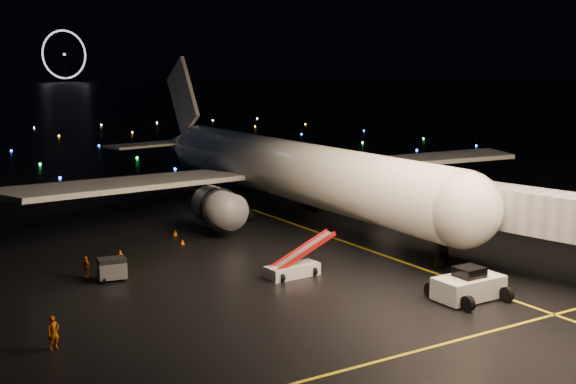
% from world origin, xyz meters
% --- Properties ---
extents(lane_centre, '(0.25, 80.00, 0.02)m').
position_xyz_m(lane_centre, '(12.00, 15.00, 0.01)').
color(lane_centre, yellow).
rests_on(lane_centre, ground).
extents(lane_cross, '(60.00, 0.25, 0.02)m').
position_xyz_m(lane_cross, '(-5.00, -10.00, 0.01)').
color(lane_cross, yellow).
rests_on(lane_cross, ground).
extents(airliner, '(58.10, 55.21, 16.42)m').
position_xyz_m(airliner, '(13.05, 26.67, 8.21)').
color(airliner, white).
rests_on(airliner, ground).
extents(pushback_tug, '(4.66, 2.46, 2.21)m').
position_xyz_m(pushback_tug, '(9.64, -5.03, 1.11)').
color(pushback_tug, silver).
rests_on(pushback_tug, ground).
extents(belt_loader, '(6.00, 1.97, 2.87)m').
position_xyz_m(belt_loader, '(2.49, 5.51, 1.43)').
color(belt_loader, silver).
rests_on(belt_loader, ground).
extents(crew_a, '(0.78, 0.61, 1.88)m').
position_xyz_m(crew_a, '(-15.83, 0.52, 0.94)').
color(crew_a, orange).
rests_on(crew_a, ground).
extents(crew_c, '(0.69, 1.00, 1.57)m').
position_xyz_m(crew_c, '(-10.44, 13.24, 0.79)').
color(crew_c, orange).
rests_on(crew_c, ground).
extents(safety_cone_0, '(0.50, 0.50, 0.44)m').
position_xyz_m(safety_cone_0, '(-0.53, 18.75, 0.22)').
color(safety_cone_0, '#E75F01').
rests_on(safety_cone_0, ground).
extents(safety_cone_1, '(0.48, 0.48, 0.51)m').
position_xyz_m(safety_cone_1, '(0.22, 22.14, 0.26)').
color(safety_cone_1, '#E75F01').
rests_on(safety_cone_1, ground).
extents(safety_cone_2, '(0.54, 0.54, 0.47)m').
position_xyz_m(safety_cone_2, '(-6.30, 18.00, 0.24)').
color(safety_cone_2, '#E75F01').
rests_on(safety_cone_2, ground).
extents(ferris_wheel, '(49.33, 16.80, 52.00)m').
position_xyz_m(ferris_wheel, '(170.00, 720.00, 26.00)').
color(ferris_wheel, black).
rests_on(ferris_wheel, ground).
extents(taxiway_lights, '(164.00, 92.00, 0.36)m').
position_xyz_m(taxiway_lights, '(0.00, 106.00, 0.18)').
color(taxiway_lights, black).
rests_on(taxiway_lights, ground).
extents(baggage_cart_0, '(2.11, 1.61, 1.65)m').
position_xyz_m(baggage_cart_0, '(-9.08, 11.37, 0.83)').
color(baggage_cart_0, gray).
rests_on(baggage_cart_0, ground).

